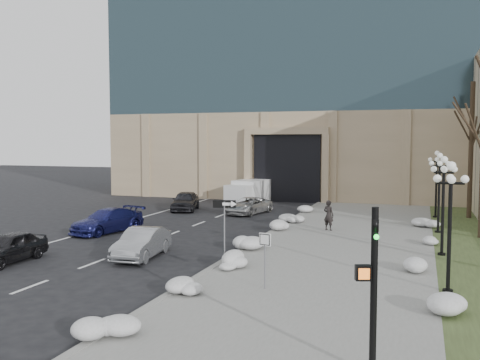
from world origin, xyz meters
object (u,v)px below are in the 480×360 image
Objects in this scene: car_a at (8,248)px; lamppost_c at (439,182)px; lamppost_a at (450,209)px; car_e at (185,201)px; one_way_sign at (228,211)px; traffic_signal at (372,295)px; car_c at (107,221)px; keep_sign at (265,249)px; box_truck at (253,191)px; pedestrian at (329,215)px; lamppost_b at (443,192)px; lamppost_d at (437,175)px; car_d at (249,206)px; car_b at (142,243)px.

lamppost_c is at bearing 36.61° from car_a.
car_e is at bearing 135.93° from lamppost_a.
one_way_sign is 12.01m from traffic_signal.
traffic_signal is at bearing -27.65° from car_c.
car_a is 1.86× the size of keep_sign.
traffic_signal is at bearing -57.43° from box_truck.
pedestrian is 0.38× the size of lamppost_a.
traffic_signal is at bearing -41.87° from keep_sign.
keep_sign is at bearing -21.56° from car_c.
keep_sign is 10.48m from lamppost_b.
keep_sign is at bearing 106.77° from traffic_signal.
pedestrian is 0.38× the size of lamppost_b.
lamppost_d is at bearing 90.00° from lamppost_a.
lamppost_a is (13.16, -17.58, 2.46)m from car_d.
lamppost_c reaches higher than traffic_signal.
pedestrian is at bearing 102.39° from keep_sign.
one_way_sign is (9.49, 2.92, 1.68)m from car_a.
lamppost_a is at bearing -58.86° from car_e.
lamppost_d is (13.16, 1.92, 2.46)m from car_d.
traffic_signal is 14.49m from lamppost_b.
car_d is 9.21m from pedestrian.
car_e is 0.67× the size of box_truck.
traffic_signal reaches higher than car_e.
lamppost_c reaches higher than keep_sign.
lamppost_c is (0.00, 13.00, 0.00)m from lamppost_a.
lamppost_a is (6.28, 1.76, 1.49)m from keep_sign.
box_truck is (-1.75, 22.81, 0.28)m from car_b.
box_truck is 1.40× the size of lamppost_c.
lamppost_b is (0.00, 6.50, 0.00)m from lamppost_a.
car_e is 2.05× the size of keep_sign.
car_c reaches higher than car_d.
car_c is at bearing -162.78° from lamppost_c.
car_e is 25.80m from lamppost_a.
keep_sign is (7.02, -3.56, 0.89)m from car_b.
lamppost_a reaches higher than car_d.
car_d is 14.15m from lamppost_c.
keep_sign is at bearing -3.99° from car_a.
keep_sign reaches higher than car_c.
lamppost_d reaches higher than car_b.
pedestrian is at bearing -45.17° from box_truck.
lamppost_c is at bearing 65.98° from traffic_signal.
lamppost_d is at bearing -9.75° from car_e.
car_a is 18.88m from car_e.
traffic_signal is at bearing -22.87° from car_a.
keep_sign is 0.45× the size of lamppost_a.
car_b is 1.95× the size of keep_sign.
car_d is 27.78m from traffic_signal.
pedestrian is at bearing -167.11° from lamppost_c.
lamppost_b reaches higher than car_e.
box_truck is 23.54m from one_way_sign.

